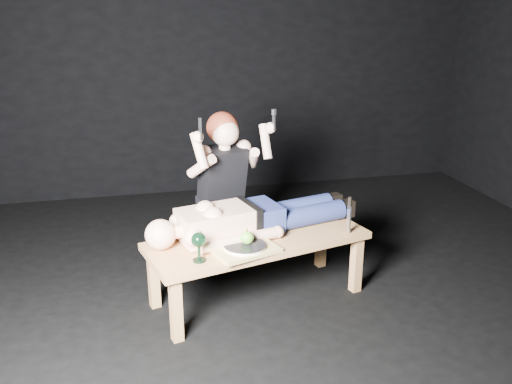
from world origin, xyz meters
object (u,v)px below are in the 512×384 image
goblet (199,247)px  carving_knife (349,215)px  table (258,268)px  kneeling_woman (218,190)px  lying_man (255,213)px  serving_tray (245,249)px

goblet → carving_knife: size_ratio=0.72×
table → kneeling_woman: (-0.17, 0.52, 0.40)m
table → lying_man: 0.37m
table → serving_tray: serving_tray is taller
serving_tray → goblet: size_ratio=2.11×
kneeling_woman → serving_tray: (0.05, -0.71, -0.16)m
serving_tray → carving_knife: bearing=9.5°
table → carving_knife: carving_knife is taller
lying_man → goblet: (-0.43, -0.38, -0.03)m
kneeling_woman → carving_knife: bearing=-53.8°
table → serving_tray: 0.33m
table → goblet: goblet is taller
lying_man → kneeling_woman: (-0.19, 0.40, 0.05)m
table → goblet: 0.59m
table → carving_knife: size_ratio=5.70×
serving_tray → carving_knife: size_ratio=1.53×
serving_tray → goblet: goblet is taller
table → carving_knife: 0.71m
table → goblet: (-0.42, -0.26, 0.32)m
lying_man → table: bearing=-109.8°
carving_knife → kneeling_woman: bearing=129.1°
goblet → serving_tray: bearing=14.6°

